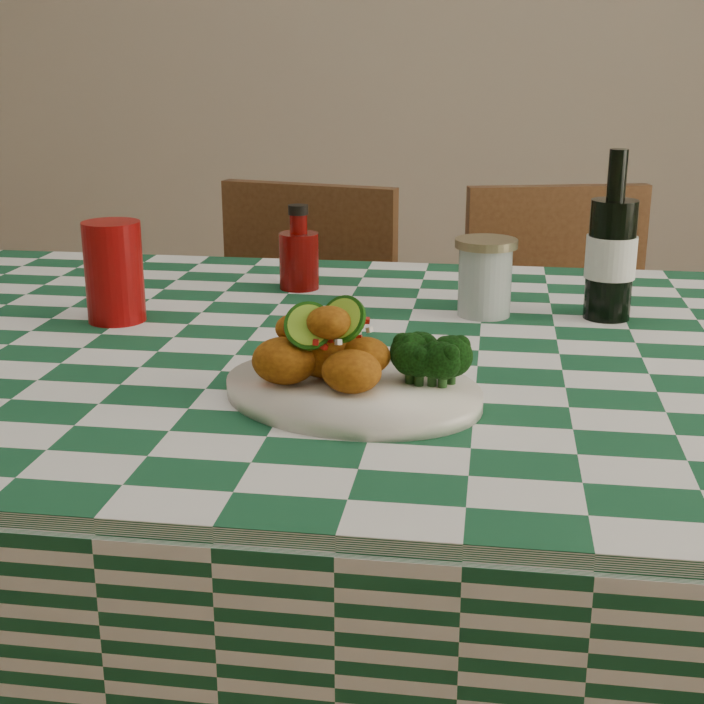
% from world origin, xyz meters
% --- Properties ---
extents(dining_table, '(1.66, 1.06, 0.79)m').
position_xyz_m(dining_table, '(0.00, 0.00, 0.39)').
color(dining_table, '#174F2F').
rests_on(dining_table, ground).
extents(plate, '(0.36, 0.33, 0.02)m').
position_xyz_m(plate, '(0.07, -0.20, 0.80)').
color(plate, white).
rests_on(plate, dining_table).
extents(fried_chicken_pile, '(0.14, 0.10, 0.09)m').
position_xyz_m(fried_chicken_pile, '(0.05, -0.20, 0.85)').
color(fried_chicken_pile, '#A85F10').
rests_on(fried_chicken_pile, plate).
extents(broccoli_side, '(0.07, 0.07, 0.05)m').
position_xyz_m(broccoli_side, '(0.16, -0.19, 0.83)').
color(broccoli_side, black).
rests_on(broccoli_side, plate).
extents(red_tumbler, '(0.10, 0.10, 0.14)m').
position_xyz_m(red_tumbler, '(-0.31, 0.07, 0.86)').
color(red_tumbler, '#870707').
rests_on(red_tumbler, dining_table).
extents(ketchup_bottle, '(0.08, 0.08, 0.14)m').
position_xyz_m(ketchup_bottle, '(-0.09, 0.30, 0.85)').
color(ketchup_bottle, '#630604').
rests_on(ketchup_bottle, dining_table).
extents(mason_jar, '(0.12, 0.12, 0.11)m').
position_xyz_m(mason_jar, '(0.21, 0.18, 0.84)').
color(mason_jar, '#B2BCBA').
rests_on(mason_jar, dining_table).
extents(beer_bottle, '(0.08, 0.08, 0.24)m').
position_xyz_m(beer_bottle, '(0.38, 0.19, 0.91)').
color(beer_bottle, black).
rests_on(beer_bottle, dining_table).
extents(wooden_chair_left, '(0.48, 0.49, 0.88)m').
position_xyz_m(wooden_chair_left, '(-0.22, 0.69, 0.44)').
color(wooden_chair_left, '#472814').
rests_on(wooden_chair_left, ground).
extents(wooden_chair_right, '(0.49, 0.50, 0.87)m').
position_xyz_m(wooden_chair_right, '(0.40, 0.76, 0.44)').
color(wooden_chair_right, '#472814').
rests_on(wooden_chair_right, ground).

